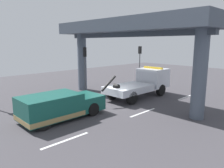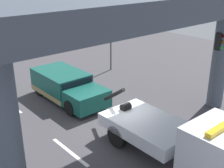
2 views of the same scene
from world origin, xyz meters
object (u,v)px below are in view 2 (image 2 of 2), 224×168
Objects in this scene: tow_truck_white at (186,139)px; traffic_light_near at (111,32)px; towed_van_green at (66,87)px; traffic_cone_orange at (135,112)px; traffic_light_far at (218,54)px.

traffic_light_near is (-10.65, 5.44, 1.68)m from tow_truck_white.
traffic_cone_orange is (4.25, 1.40, -0.49)m from towed_van_green.
towed_van_green is at bearing -161.72° from traffic_cone_orange.
tow_truck_white is 4.40m from traffic_cone_orange.
towed_van_green is at bearing -66.74° from traffic_light_near.
tow_truck_white reaches higher than towed_van_green.
tow_truck_white is 1.84× the size of traffic_light_near.
towed_van_green is 8.53m from traffic_light_far.
traffic_light_near is at bearing 180.00° from traffic_light_far.
towed_van_green is 4.50m from traffic_cone_orange.
towed_van_green is 1.32× the size of traffic_light_near.
tow_truck_white reaches higher than traffic_cone_orange.
traffic_light_near is 0.94× the size of traffic_light_far.
tow_truck_white is 1.74× the size of traffic_light_far.
towed_van_green is 1.25× the size of traffic_light_far.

